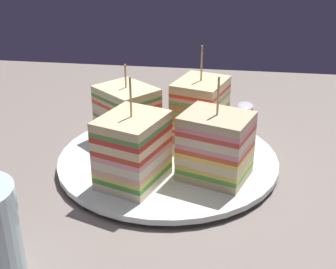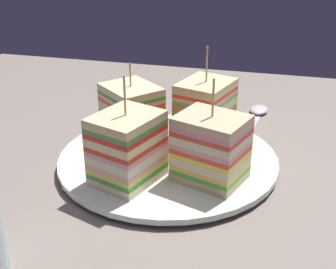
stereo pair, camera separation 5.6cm
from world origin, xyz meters
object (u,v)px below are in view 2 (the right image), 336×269
(sandwich_wedge_0, at_px, (132,113))
(sandwich_wedge_3, at_px, (205,111))
(sandwich_wedge_1, at_px, (127,148))
(plate, at_px, (168,159))
(spoon, at_px, (257,113))
(sandwich_wedge_2, at_px, (210,148))

(sandwich_wedge_0, xyz_separation_m, sandwich_wedge_3, (0.10, 0.02, 0.00))
(sandwich_wedge_1, bearing_deg, sandwich_wedge_0, 35.35)
(sandwich_wedge_1, bearing_deg, sandwich_wedge_3, -6.72)
(plate, distance_m, sandwich_wedge_1, 0.09)
(plate, bearing_deg, sandwich_wedge_3, 62.20)
(sandwich_wedge_3, bearing_deg, sandwich_wedge_1, -8.97)
(plate, height_order, sandwich_wedge_3, sandwich_wedge_3)
(plate, relative_size, sandwich_wedge_0, 2.62)
(sandwich_wedge_1, xyz_separation_m, sandwich_wedge_3, (0.06, 0.13, 0.00))
(sandwich_wedge_3, distance_m, spoon, 0.15)
(sandwich_wedge_0, bearing_deg, sandwich_wedge_3, 53.90)
(plate, xyz_separation_m, spoon, (0.10, 0.19, -0.00))
(sandwich_wedge_1, relative_size, spoon, 0.90)
(plate, relative_size, sandwich_wedge_1, 2.22)
(sandwich_wedge_2, bearing_deg, spoon, -80.09)
(sandwich_wedge_1, bearing_deg, sandwich_wedge_2, -55.14)
(sandwich_wedge_0, relative_size, sandwich_wedge_1, 0.85)
(spoon, bearing_deg, sandwich_wedge_2, 177.74)
(plate, height_order, sandwich_wedge_0, sandwich_wedge_0)
(sandwich_wedge_3, relative_size, spoon, 0.92)
(sandwich_wedge_0, relative_size, sandwich_wedge_2, 0.87)
(plate, height_order, sandwich_wedge_2, sandwich_wedge_2)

